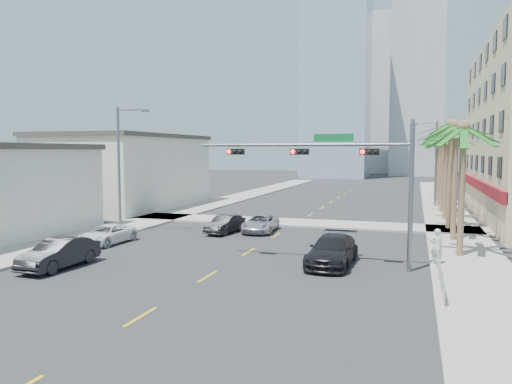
% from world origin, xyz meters
% --- Properties ---
extents(ground, '(260.00, 260.00, 0.00)m').
position_xyz_m(ground, '(0.00, 0.00, 0.00)').
color(ground, '#262628').
rests_on(ground, ground).
extents(sidewalk_right, '(4.00, 120.00, 0.15)m').
position_xyz_m(sidewalk_right, '(12.00, 20.00, 0.07)').
color(sidewalk_right, gray).
rests_on(sidewalk_right, ground).
extents(sidewalk_left, '(4.00, 120.00, 0.15)m').
position_xyz_m(sidewalk_left, '(-12.00, 20.00, 0.07)').
color(sidewalk_left, gray).
rests_on(sidewalk_left, ground).
extents(sidewalk_cross, '(80.00, 4.00, 0.15)m').
position_xyz_m(sidewalk_cross, '(0.00, 22.00, 0.07)').
color(sidewalk_cross, gray).
rests_on(sidewalk_cross, ground).
extents(building_left_far, '(11.00, 18.00, 7.20)m').
position_xyz_m(building_left_far, '(-19.50, 28.00, 3.60)').
color(building_left_far, beige).
rests_on(building_left_far, ground).
extents(tower_far_left, '(14.00, 14.00, 48.00)m').
position_xyz_m(tower_far_left, '(-8.00, 95.00, 24.00)').
color(tower_far_left, '#99B2C6').
rests_on(tower_far_left, ground).
extents(tower_far_right, '(12.00, 12.00, 60.00)m').
position_xyz_m(tower_far_right, '(9.00, 110.00, 30.00)').
color(tower_far_right, '#ADADB2').
rests_on(tower_far_right, ground).
extents(tower_far_center, '(16.00, 16.00, 42.00)m').
position_xyz_m(tower_far_center, '(-3.00, 125.00, 21.00)').
color(tower_far_center, '#ADADB2').
rests_on(tower_far_center, ground).
extents(traffic_signal_mast, '(11.12, 0.54, 7.20)m').
position_xyz_m(traffic_signal_mast, '(5.78, 7.95, 5.06)').
color(traffic_signal_mast, slate).
rests_on(traffic_signal_mast, ground).
extents(palm_tree_0, '(4.80, 4.80, 7.80)m').
position_xyz_m(palm_tree_0, '(11.60, 12.00, 7.08)').
color(palm_tree_0, brown).
rests_on(palm_tree_0, ground).
extents(palm_tree_1, '(4.80, 4.80, 8.16)m').
position_xyz_m(palm_tree_1, '(11.60, 17.20, 7.43)').
color(palm_tree_1, brown).
rests_on(palm_tree_1, ground).
extents(palm_tree_2, '(4.80, 4.80, 8.52)m').
position_xyz_m(palm_tree_2, '(11.60, 22.40, 7.78)').
color(palm_tree_2, brown).
rests_on(palm_tree_2, ground).
extents(palm_tree_3, '(4.80, 4.80, 7.80)m').
position_xyz_m(palm_tree_3, '(11.60, 27.60, 7.08)').
color(palm_tree_3, brown).
rests_on(palm_tree_3, ground).
extents(palm_tree_4, '(4.80, 4.80, 8.16)m').
position_xyz_m(palm_tree_4, '(11.60, 32.80, 7.43)').
color(palm_tree_4, brown).
rests_on(palm_tree_4, ground).
extents(palm_tree_5, '(4.80, 4.80, 8.52)m').
position_xyz_m(palm_tree_5, '(11.60, 38.00, 7.78)').
color(palm_tree_5, brown).
rests_on(palm_tree_5, ground).
extents(palm_tree_6, '(4.80, 4.80, 7.80)m').
position_xyz_m(palm_tree_6, '(11.60, 43.20, 7.08)').
color(palm_tree_6, brown).
rests_on(palm_tree_6, ground).
extents(palm_tree_7, '(4.80, 4.80, 8.16)m').
position_xyz_m(palm_tree_7, '(11.60, 48.40, 7.43)').
color(palm_tree_7, brown).
rests_on(palm_tree_7, ground).
extents(streetlight_left, '(2.55, 0.25, 9.00)m').
position_xyz_m(streetlight_left, '(-11.00, 14.00, 5.06)').
color(streetlight_left, slate).
rests_on(streetlight_left, ground).
extents(streetlight_right, '(2.55, 0.25, 9.00)m').
position_xyz_m(streetlight_right, '(11.00, 38.00, 5.06)').
color(streetlight_right, slate).
rests_on(streetlight_right, ground).
extents(guardrail, '(0.08, 8.08, 1.00)m').
position_xyz_m(guardrail, '(10.30, 6.00, 0.67)').
color(guardrail, silver).
rests_on(guardrail, ground).
extents(car_parked_mid, '(1.77, 4.63, 1.51)m').
position_xyz_m(car_parked_mid, '(-7.80, 3.32, 0.75)').
color(car_parked_mid, black).
rests_on(car_parked_mid, ground).
extents(car_parked_far, '(2.20, 4.41, 1.20)m').
position_xyz_m(car_parked_far, '(-9.40, 9.73, 0.60)').
color(car_parked_far, white).
rests_on(car_parked_far, ground).
extents(car_lane_left, '(1.89, 4.07, 1.29)m').
position_xyz_m(car_lane_left, '(-3.75, 15.87, 0.65)').
color(car_lane_left, black).
rests_on(car_lane_left, ground).
extents(car_lane_center, '(2.40, 4.67, 1.26)m').
position_xyz_m(car_lane_center, '(-1.50, 17.15, 0.63)').
color(car_lane_center, silver).
rests_on(car_lane_center, ground).
extents(car_lane_right, '(2.29, 5.31, 1.52)m').
position_xyz_m(car_lane_right, '(5.19, 8.17, 0.76)').
color(car_lane_right, black).
rests_on(car_lane_right, ground).
extents(pedestrian, '(0.77, 0.63, 1.81)m').
position_xyz_m(pedestrian, '(10.30, 9.44, 1.05)').
color(pedestrian, silver).
rests_on(pedestrian, sidewalk_right).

